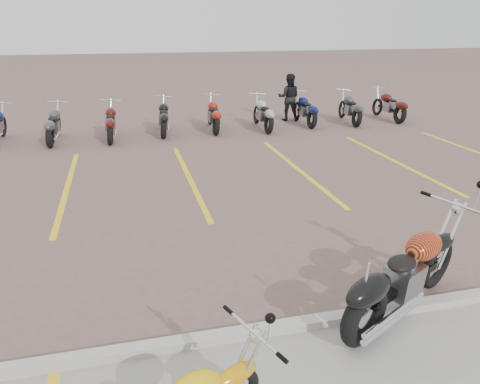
# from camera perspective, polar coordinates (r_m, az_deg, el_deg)

# --- Properties ---
(ground) EXTENTS (100.00, 100.00, 0.00)m
(ground) POSITION_cam_1_polar(r_m,az_deg,el_deg) (7.35, -1.62, -7.82)
(ground) COLOR #715951
(ground) RESTS_ON ground
(curb) EXTENTS (60.00, 0.18, 0.12)m
(curb) POSITION_cam_1_polar(r_m,az_deg,el_deg) (5.67, 3.02, -16.49)
(curb) COLOR #ADAAA3
(curb) RESTS_ON ground
(parking_stripes) EXTENTS (38.00, 5.50, 0.01)m
(parking_stripes) POSITION_cam_1_polar(r_m,az_deg,el_deg) (10.98, -6.22, 1.77)
(parking_stripes) COLOR yellow
(parking_stripes) RESTS_ON ground
(flame_cruiser) EXTENTS (2.24, 1.31, 1.01)m
(flame_cruiser) POSITION_cam_1_polar(r_m,az_deg,el_deg) (6.06, 18.92, -10.07)
(flame_cruiser) COLOR black
(flame_cruiser) RESTS_ON ground
(person_b) EXTENTS (0.99, 0.88, 1.67)m
(person_b) POSITION_cam_1_polar(r_m,az_deg,el_deg) (17.36, 5.98, 11.41)
(person_b) COLOR black
(person_b) RESTS_ON ground
(bg_bike_row) EXTENTS (18.85, 2.02, 1.10)m
(bg_bike_row) POSITION_cam_1_polar(r_m,az_deg,el_deg) (15.30, -12.55, 8.78)
(bg_bike_row) COLOR black
(bg_bike_row) RESTS_ON ground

